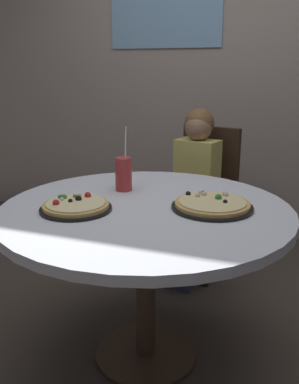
# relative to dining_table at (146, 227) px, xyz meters

# --- Properties ---
(ground_plane) EXTENTS (8.00, 8.00, 0.00)m
(ground_plane) POSITION_rel_dining_table_xyz_m (0.00, 0.00, -0.66)
(ground_plane) COLOR #4C4238
(wall_with_window) EXTENTS (5.20, 0.14, 2.90)m
(wall_with_window) POSITION_rel_dining_table_xyz_m (-0.00, 1.79, 0.80)
(wall_with_window) COLOR #A8998E
(wall_with_window) RESTS_ON ground_plane
(dining_table) EXTENTS (1.25, 1.25, 0.75)m
(dining_table) POSITION_rel_dining_table_xyz_m (0.00, 0.00, 0.00)
(dining_table) COLOR silver
(dining_table) RESTS_ON ground_plane
(chair_wooden) EXTENTS (0.48, 0.48, 0.95)m
(chair_wooden) POSITION_rel_dining_table_xyz_m (0.02, 1.03, -0.13)
(chair_wooden) COLOR #382619
(chair_wooden) RESTS_ON ground_plane
(diner_child) EXTENTS (0.33, 0.43, 1.08)m
(diner_child) POSITION_rel_dining_table_xyz_m (-0.02, 0.86, -0.17)
(diner_child) COLOR #3F4766
(diner_child) RESTS_ON ground_plane
(pizza_veggie) EXTENTS (0.30, 0.30, 0.05)m
(pizza_veggie) POSITION_rel_dining_table_xyz_m (-0.26, -0.14, 0.11)
(pizza_veggie) COLOR black
(pizza_veggie) RESTS_ON dining_table
(pizza_cheese) EXTENTS (0.34, 0.34, 0.05)m
(pizza_cheese) POSITION_rel_dining_table_xyz_m (0.27, 0.07, 0.11)
(pizza_cheese) COLOR black
(pizza_cheese) RESTS_ON dining_table
(soda_cup) EXTENTS (0.08, 0.08, 0.31)m
(soda_cup) POSITION_rel_dining_table_xyz_m (-0.19, 0.19, 0.17)
(soda_cup) COLOR #B73333
(soda_cup) RESTS_ON dining_table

